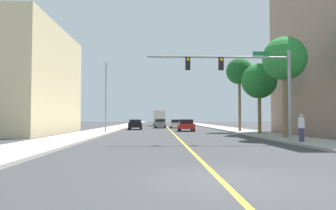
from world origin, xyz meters
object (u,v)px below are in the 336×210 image
street_lamp (106,93)px  palm_mid (259,81)px  palm_far (239,72)px  car_silver (176,124)px  car_gray (160,123)px  traffic_signal_mast (245,74)px  car_red (186,125)px  delivery_truck (159,118)px  palm_near (284,60)px  car_white (161,123)px  car_black (135,124)px  pedestrian (301,128)px

street_lamp → palm_mid: size_ratio=1.08×
palm_mid → palm_far: (-0.33, 6.16, 1.83)m
car_silver → car_gray: size_ratio=1.01×
traffic_signal_mast → car_red: bearing=96.6°
traffic_signal_mast → delivery_truck: size_ratio=1.31×
palm_near → car_red: size_ratio=1.99×
car_white → car_gray: bearing=-92.5°
car_white → palm_far: bearing=-69.7°
car_black → palm_mid: bearing=128.8°
palm_far → car_white: bearing=111.6°
car_silver → pedestrian: size_ratio=2.60×
street_lamp → pedestrian: (14.56, -13.75, -3.21)m
palm_near → palm_mid: bearing=90.3°
street_lamp → car_black: bearing=79.7°
palm_near → car_silver: bearing=103.3°
car_gray → car_silver: bearing=5.1°
car_silver → pedestrian: pedestrian is taller
traffic_signal_mast → car_black: 27.09m
palm_far → street_lamp: bearing=-168.3°
street_lamp → car_silver: (8.58, 19.57, -3.53)m
car_red → car_white: bearing=98.8°
street_lamp → pedestrian: street_lamp is taller
car_silver → car_white: bearing=113.3°
delivery_truck → car_silver: bearing=-79.8°
palm_far → car_black: size_ratio=1.91×
traffic_signal_mast → palm_far: size_ratio=1.12×
street_lamp → car_white: bearing=76.7°
palm_mid → car_white: palm_mid is taller
street_lamp → palm_mid: street_lamp is taller
car_black → delivery_truck: delivery_truck is taller
car_black → delivery_truck: (3.46, 21.54, 0.94)m
traffic_signal_mast → palm_near: (4.11, 3.60, 1.67)m
car_silver → pedestrian: (5.98, -33.32, 0.31)m
palm_near → delivery_truck: palm_near is taller
palm_far → car_silver: 18.78m
car_white → street_lamp: bearing=-104.5°
traffic_signal_mast → car_black: (-9.02, 25.26, -3.78)m
car_silver → delivery_truck: bearing=102.6°
palm_mid → car_gray: size_ratio=1.50×
palm_mid → car_silver: size_ratio=1.48×
car_black → car_red: size_ratio=1.14×
car_black → pedestrian: (12.29, -26.22, 0.28)m
palm_mid → pedestrian: palm_mid is taller
car_black → car_gray: 7.90m
pedestrian → traffic_signal_mast: bearing=39.0°
palm_mid → street_lamp: bearing=168.8°
car_silver → delivery_truck: (-2.85, 14.43, 0.97)m
delivery_truck → car_red: bearing=-84.1°
car_silver → palm_near: bearing=-75.2°
palm_near → car_silver: 30.06m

